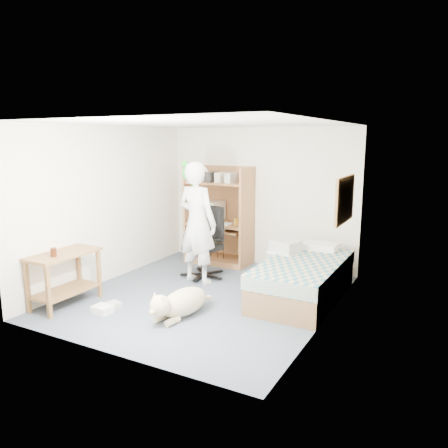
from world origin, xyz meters
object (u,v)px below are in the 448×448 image
at_px(office_chair, 205,252).
at_px(bed, 303,279).
at_px(person, 197,223).
at_px(dog, 181,302).
at_px(side_desk, 64,271).
at_px(computer_hutch, 220,219).
at_px(printer_cart, 285,264).

bearing_deg(office_chair, bed, 1.85).
bearing_deg(person, dog, 121.78).
xyz_separation_m(bed, side_desk, (-2.85, -1.82, 0.21)).
bearing_deg(computer_hutch, bed, -29.29).
bearing_deg(bed, printer_cart, 138.67).
relative_size(bed, printer_cart, 3.56).
height_order(side_desk, office_chair, office_chair).
relative_size(office_chair, printer_cart, 2.07).
bearing_deg(office_chair, dog, -61.00).
relative_size(bed, office_chair, 1.72).
relative_size(computer_hutch, printer_cart, 3.17).
bearing_deg(printer_cart, dog, -93.52).
xyz_separation_m(side_desk, printer_cart, (2.43, 2.19, -0.12)).
relative_size(computer_hutch, dog, 1.55).
bearing_deg(bed, office_chair, 172.71).
relative_size(person, printer_cart, 3.43).
height_order(computer_hutch, dog, computer_hutch).
bearing_deg(person, bed, -168.08).
distance_m(computer_hutch, person, 1.24).
bearing_deg(dog, person, 121.79).
distance_m(bed, dog, 1.84).
bearing_deg(side_desk, bed, 32.50).
bearing_deg(office_chair, printer_cart, 15.11).
relative_size(bed, person, 1.04).
height_order(side_desk, dog, side_desk).
xyz_separation_m(side_desk, office_chair, (1.06, 2.04, -0.07)).
xyz_separation_m(dog, printer_cart, (0.78, 1.77, 0.18)).
xyz_separation_m(bed, printer_cart, (-0.42, 0.37, 0.08)).
distance_m(bed, printer_cart, 0.57).
bearing_deg(dog, side_desk, -156.72).
relative_size(bed, side_desk, 2.02).
height_order(office_chair, person, person).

